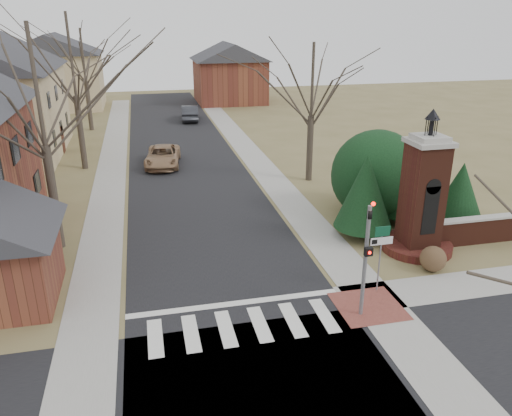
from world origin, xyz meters
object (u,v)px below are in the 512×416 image
object	(u,v)px
traffic_signal_pole	(367,250)
pickup_truck	(163,156)
sign_post	(381,246)
brick_gate_monument	(421,206)
distant_car	(190,113)

from	to	relation	value
traffic_signal_pole	pickup_truck	world-z (taller)	traffic_signal_pole
sign_post	brick_gate_monument	distance (m)	4.55
brick_gate_monument	pickup_truck	size ratio (longest dim) A/B	1.30
traffic_signal_pole	pickup_truck	xyz separation A→B (m)	(-5.90, 20.88, -1.90)
traffic_signal_pole	brick_gate_monument	world-z (taller)	brick_gate_monument
traffic_signal_pole	sign_post	distance (m)	2.02
traffic_signal_pole	brick_gate_monument	size ratio (longest dim) A/B	0.69
sign_post	brick_gate_monument	size ratio (longest dim) A/B	0.42
traffic_signal_pole	distant_car	distance (m)	36.95
traffic_signal_pole	brick_gate_monument	xyz separation A→B (m)	(4.70, 4.42, -0.42)
traffic_signal_pole	pickup_truck	size ratio (longest dim) A/B	0.91
brick_gate_monument	pickup_truck	world-z (taller)	brick_gate_monument
distant_car	sign_post	bearing A→B (deg)	101.20
pickup_truck	distant_car	size ratio (longest dim) A/B	1.07
sign_post	distant_car	size ratio (longest dim) A/B	0.59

